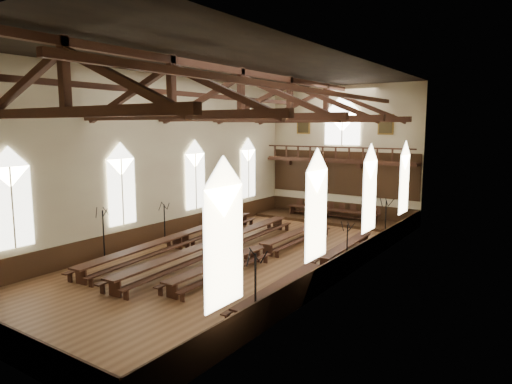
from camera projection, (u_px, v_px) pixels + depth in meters
ground at (242, 257)px, 24.55m from camera, size 26.00×26.00×0.00m
room_walls at (241, 136)px, 23.65m from camera, size 26.00×26.00×26.00m
wainscot_band at (242, 246)px, 24.47m from camera, size 12.00×26.00×1.20m
side_windows at (241, 188)px, 24.03m from camera, size 11.85×19.80×4.50m
end_window at (342, 123)px, 34.10m from camera, size 2.80×0.12×3.80m
minstrels_gallery at (340, 167)px, 34.38m from camera, size 11.80×1.24×3.70m
portraits at (342, 125)px, 34.12m from camera, size 7.75×0.09×1.45m
roof_trusses at (241, 101)px, 23.40m from camera, size 11.70×25.70×2.80m
refectory_row_a at (180, 238)px, 26.32m from camera, size 2.37×15.06×0.81m
refectory_row_b at (216, 244)px, 24.81m from camera, size 2.18×15.19×0.82m
refectory_row_c at (261, 249)px, 24.10m from camera, size 1.60×14.27×0.73m
refectory_row_d at (318, 265)px, 21.44m from camera, size 1.67×13.84×0.68m
dais at (331, 219)px, 33.89m from camera, size 11.40×3.13×0.21m
high_table at (332, 211)px, 33.80m from camera, size 7.22×0.83×0.68m
high_chairs at (336, 209)px, 34.38m from camera, size 6.78×0.48×1.07m
candelabrum_left_near at (104, 244)px, 23.77m from camera, size 0.83×0.84×2.81m
candelabrum_left_mid at (165, 231)px, 27.36m from camera, size 0.74×0.73×2.49m
candelabrum_left_far at (232, 214)px, 32.80m from camera, size 0.68×0.72×2.37m
candelabrum_right_near at (255, 304)px, 15.75m from camera, size 0.83×0.83×2.81m
candelabrum_right_mid at (347, 255)px, 22.28m from camera, size 0.71×0.68×2.37m
candelabrum_right_far at (385, 231)px, 26.91m from camera, size 0.83×0.83×2.80m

